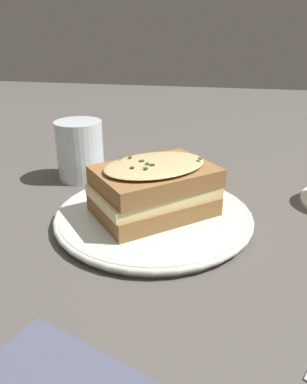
# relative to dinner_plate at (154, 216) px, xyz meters

# --- Properties ---
(ground_plane) EXTENTS (2.40, 2.40, 0.00)m
(ground_plane) POSITION_rel_dinner_plate_xyz_m (-0.01, 0.03, -0.01)
(ground_plane) COLOR #514C47
(dinner_plate) EXTENTS (0.26, 0.26, 0.01)m
(dinner_plate) POSITION_rel_dinner_plate_xyz_m (0.00, 0.00, 0.00)
(dinner_plate) COLOR silver
(dinner_plate) RESTS_ON ground_plane
(sandwich) EXTENTS (0.18, 0.18, 0.07)m
(sandwich) POSITION_rel_dinner_plate_xyz_m (-0.00, -0.00, 0.04)
(sandwich) COLOR olive
(sandwich) RESTS_ON dinner_plate
(water_glass) EXTENTS (0.08, 0.08, 0.10)m
(water_glass) POSITION_rel_dinner_plate_xyz_m (0.15, -0.13, 0.04)
(water_glass) COLOR silver
(water_glass) RESTS_ON ground_plane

